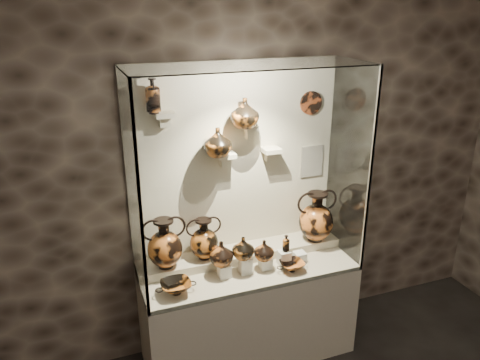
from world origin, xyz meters
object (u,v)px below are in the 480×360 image
(amphora_left, at_px, (165,243))
(amphora_mid, at_px, (204,239))
(jug_b, at_px, (243,248))
(kylix_right, at_px, (292,265))
(ovoid_vase_a, at_px, (218,142))
(amphora_right, at_px, (316,217))
(jug_a, at_px, (221,253))
(kylix_left, at_px, (176,286))
(lekythos_tall, at_px, (153,94))
(jug_c, at_px, (264,250))
(lekythos_small, at_px, (286,242))
(ovoid_vase_b, at_px, (245,113))

(amphora_left, height_order, amphora_mid, amphora_left)
(jug_b, xyz_separation_m, kylix_right, (0.37, -0.10, -0.17))
(amphora_left, xyz_separation_m, ovoid_vase_a, (0.45, 0.05, 0.73))
(amphora_right, xyz_separation_m, ovoid_vase_a, (-0.83, 0.07, 0.71))
(jug_a, height_order, kylix_right, jug_a)
(amphora_left, xyz_separation_m, kylix_left, (0.01, -0.27, -0.21))
(lekythos_tall, bearing_deg, jug_c, -1.95)
(amphora_right, distance_m, lekythos_small, 0.41)
(jug_c, bearing_deg, amphora_left, -174.08)
(kylix_right, distance_m, ovoid_vase_a, 1.12)
(amphora_right, bearing_deg, lekythos_tall, -178.44)
(ovoid_vase_a, bearing_deg, lekythos_small, -15.83)
(kylix_left, distance_m, ovoid_vase_b, 1.35)
(amphora_left, xyz_separation_m, lekythos_small, (0.92, -0.18, -0.07))
(jug_c, xyz_separation_m, lekythos_tall, (-0.73, 0.29, 1.20))
(jug_a, bearing_deg, ovoid_vase_b, 28.43)
(amphora_mid, bearing_deg, lekythos_small, -10.07)
(jug_b, bearing_deg, lekythos_small, 8.86)
(amphora_mid, height_order, lekythos_small, amphora_mid)
(amphora_mid, height_order, jug_a, amphora_mid)
(jug_a, bearing_deg, jug_c, -15.70)
(jug_b, bearing_deg, lekythos_tall, 161.66)
(ovoid_vase_b, bearing_deg, amphora_mid, -153.51)
(jug_c, height_order, ovoid_vase_a, ovoid_vase_a)
(jug_a, xyz_separation_m, ovoid_vase_b, (0.27, 0.22, 1.00))
(amphora_left, xyz_separation_m, jug_b, (0.56, -0.19, -0.05))
(jug_b, bearing_deg, kylix_right, -6.86)
(kylix_left, bearing_deg, kylix_right, -24.80)
(amphora_mid, height_order, lekythos_tall, lekythos_tall)
(kylix_right, bearing_deg, amphora_mid, 133.55)
(jug_b, relative_size, ovoid_vase_a, 0.82)
(jug_a, height_order, jug_c, jug_a)
(jug_b, distance_m, kylix_left, 0.58)
(amphora_right, relative_size, ovoid_vase_a, 1.99)
(amphora_right, height_order, lekythos_small, amphora_right)
(amphora_right, bearing_deg, lekythos_small, -148.20)
(jug_b, distance_m, lekythos_small, 0.36)
(lekythos_small, height_order, ovoid_vase_a, ovoid_vase_a)
(amphora_left, relative_size, jug_a, 2.08)
(amphora_mid, distance_m, kylix_left, 0.46)
(jug_c, relative_size, ovoid_vase_a, 0.76)
(kylix_left, bearing_deg, amphora_right, -12.35)
(ovoid_vase_a, bearing_deg, amphora_right, 6.25)
(amphora_left, bearing_deg, jug_c, -29.00)
(kylix_right, height_order, lekythos_tall, lekythos_tall)
(jug_c, bearing_deg, amphora_mid, 172.97)
(kylix_left, xyz_separation_m, kylix_right, (0.91, -0.01, -0.01))
(ovoid_vase_a, distance_m, ovoid_vase_b, 0.29)
(ovoid_vase_a, bearing_deg, jug_c, -31.04)
(amphora_mid, bearing_deg, kylix_right, -18.06)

